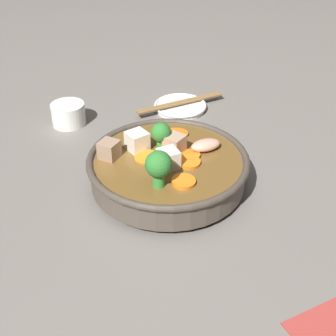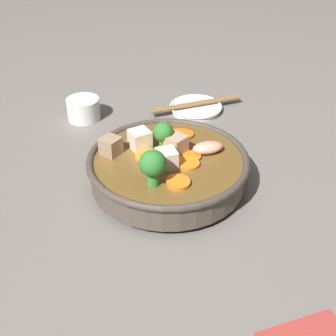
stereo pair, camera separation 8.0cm
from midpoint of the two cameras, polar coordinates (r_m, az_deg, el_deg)
name	(u,v)px [view 2 (the right image)]	position (r m, az deg, el deg)	size (l,w,h in m)	color
ground_plane	(168,185)	(0.82, 2.79, -2.24)	(3.00, 3.00, 0.00)	slate
stirfry_bowl	(168,167)	(0.79, 2.83, 0.06)	(0.28, 0.28, 0.12)	#51473D
side_saucer	(196,108)	(1.06, 5.57, 7.29)	(0.12, 0.12, 0.01)	white
tea_cup	(84,109)	(1.02, -8.08, 7.11)	(0.07, 0.07, 0.05)	white
chopsticks_pair	(196,104)	(1.06, 5.60, 7.75)	(0.21, 0.05, 0.01)	olive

